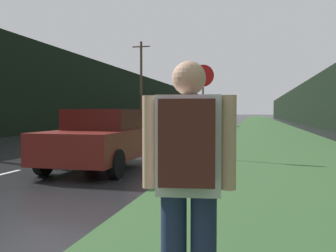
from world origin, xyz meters
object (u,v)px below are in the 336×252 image
object	(u,v)px
car_passing_near	(102,139)
stop_sign	(203,101)
delivery_truck	(213,111)
hitchhiker_with_backpack	(188,177)
car_passing_far	(217,119)

from	to	relation	value
car_passing_near	stop_sign	bearing A→B (deg)	-131.32
delivery_truck	hitchhiker_with_backpack	bearing A→B (deg)	-83.68
stop_sign	delivery_truck	distance (m)	58.59
hitchhiker_with_backpack	delivery_truck	distance (m)	67.70
stop_sign	car_passing_near	size ratio (longest dim) A/B	0.75
hitchhiker_with_backpack	car_passing_near	size ratio (longest dim) A/B	0.45
hitchhiker_with_backpack	car_passing_far	bearing A→B (deg)	88.00
car_passing_near	delivery_truck	world-z (taller)	delivery_truck
stop_sign	delivery_truck	xyz separation A→B (m)	(-6.27, 58.25, 0.00)
delivery_truck	car_passing_near	bearing A→B (deg)	-86.28
car_passing_far	stop_sign	bearing A→B (deg)	94.88
stop_sign	car_passing_far	size ratio (longest dim) A/B	0.67
delivery_truck	stop_sign	bearing A→B (deg)	-83.85
stop_sign	car_passing_far	world-z (taller)	stop_sign
car_passing_far	delivery_truck	size ratio (longest dim) A/B	0.57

